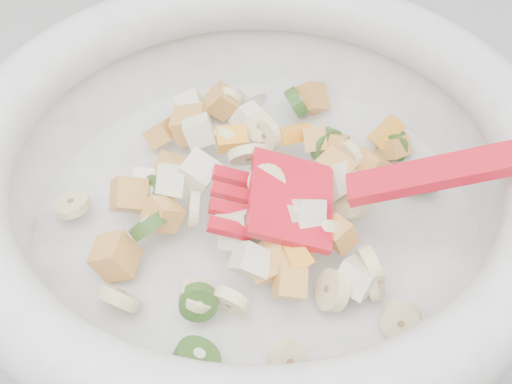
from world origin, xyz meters
name	(u,v)px	position (x,y,z in m)	size (l,w,h in m)	color
mixing_bowl	(257,179)	(-0.17, 1.41, 0.96)	(0.44, 0.40, 0.15)	silver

